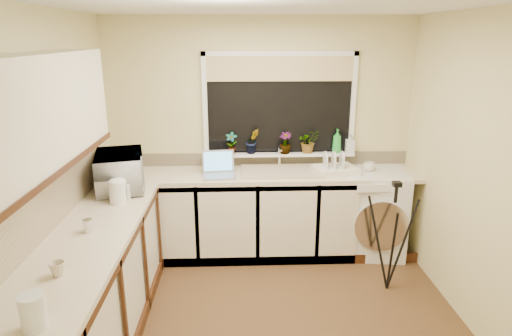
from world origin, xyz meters
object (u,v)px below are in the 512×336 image
object	(u,v)px
glass_jug	(33,312)
microwave	(120,171)
tripod	(392,237)
laptop	(219,169)
dish_rack	(335,170)
plant_a	(231,143)
washing_machine	(372,212)
plant_b	(252,141)
cup_left	(57,269)
kettle	(118,192)
plant_d	(308,141)
plant_c	(285,143)
soap_bottle_green	(337,141)
steel_jar	(88,226)
cup_back	(369,167)
soap_bottle_clear	(350,143)

from	to	relation	value
glass_jug	microwave	size ratio (longest dim) A/B	0.29
tripod	laptop	bearing A→B (deg)	140.40
dish_rack	microwave	distance (m)	2.11
plant_a	washing_machine	bearing A→B (deg)	-7.89
dish_rack	plant_b	xyz separation A→B (m)	(-0.84, 0.25, 0.25)
laptop	cup_left	distance (m)	2.08
kettle	plant_d	world-z (taller)	plant_d
microwave	plant_c	world-z (taller)	plant_c
glass_jug	soap_bottle_green	distance (m)	3.35
microwave	soap_bottle_green	size ratio (longest dim) A/B	2.40
steel_jar	plant_c	bearing A→B (deg)	44.85
steel_jar	cup_back	xyz separation A→B (m)	(2.43, 1.38, -0.00)
glass_jug	plant_b	size ratio (longest dim) A/B	0.67
microwave	plant_b	world-z (taller)	plant_b
dish_rack	cup_back	size ratio (longest dim) A/B	3.64
plant_d	soap_bottle_clear	distance (m)	0.45
tripod	plant_a	size ratio (longest dim) A/B	4.47
kettle	steel_jar	size ratio (longest dim) A/B	1.95
washing_machine	cup_left	distance (m)	3.19
glass_jug	soap_bottle_clear	xyz separation A→B (m)	(2.17, 2.66, 0.16)
plant_d	cup_back	distance (m)	0.68
soap_bottle_green	laptop	bearing A→B (deg)	-167.04
kettle	cup_back	bearing A→B (deg)	18.94
microwave	plant_b	size ratio (longest dim) A/B	2.28
plant_c	soap_bottle_clear	xyz separation A→B (m)	(0.70, 0.02, -0.01)
laptop	microwave	bearing A→B (deg)	-163.19
tripod	plant_c	size ratio (longest dim) A/B	4.56
laptop	plant_c	world-z (taller)	plant_c
glass_jug	plant_b	world-z (taller)	plant_b
plant_a	cup_left	world-z (taller)	plant_a
plant_a	plant_c	distance (m)	0.57
kettle	dish_rack	distance (m)	2.13
soap_bottle_green	microwave	bearing A→B (deg)	-162.93
dish_rack	cup_back	bearing A→B (deg)	-3.39
washing_machine	cup_left	size ratio (longest dim) A/B	9.80
soap_bottle_clear	plant_b	bearing A→B (deg)	-179.73
kettle	plant_c	size ratio (longest dim) A/B	0.83
soap_bottle_green	cup_left	size ratio (longest dim) A/B	2.73
microwave	cup_back	world-z (taller)	microwave
steel_jar	plant_c	world-z (taller)	plant_c
plant_c	tripod	bearing A→B (deg)	-47.61
dish_rack	cup_left	size ratio (longest dim) A/B	4.59
microwave	cup_left	size ratio (longest dim) A/B	6.57
washing_machine	glass_jug	bearing A→B (deg)	-128.14
plant_b	cup_left	xyz separation A→B (m)	(-1.21, -2.17, -0.24)
washing_machine	kettle	bearing A→B (deg)	-155.64
dish_rack	soap_bottle_clear	bearing A→B (deg)	39.26
soap_bottle_green	cup_back	distance (m)	0.43
plant_b	kettle	bearing A→B (deg)	-139.00
cup_back	tripod	bearing A→B (deg)	-89.02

